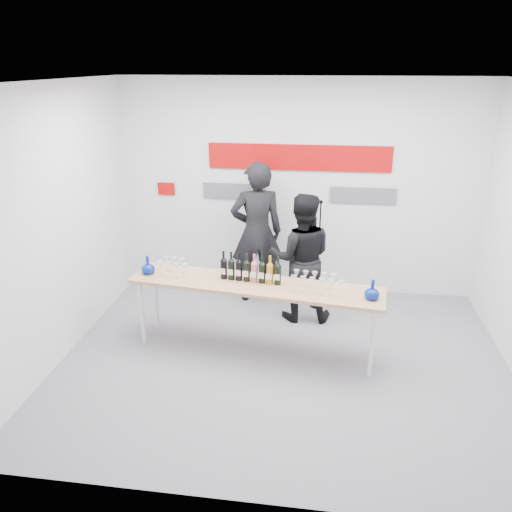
# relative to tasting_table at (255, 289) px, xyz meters

# --- Properties ---
(ground) EXTENTS (5.00, 5.00, 0.00)m
(ground) POSITION_rel_tasting_table_xyz_m (0.35, -0.17, -0.79)
(ground) COLOR slate
(ground) RESTS_ON ground
(back_wall) EXTENTS (5.00, 0.04, 3.00)m
(back_wall) POSITION_rel_tasting_table_xyz_m (0.35, 1.83, 0.71)
(back_wall) COLOR silver
(back_wall) RESTS_ON ground
(signage) EXTENTS (3.38, 0.02, 0.79)m
(signage) POSITION_rel_tasting_table_xyz_m (0.30, 1.80, 1.01)
(signage) COLOR #A60707
(signage) RESTS_ON back_wall
(tasting_table) EXTENTS (2.90, 0.93, 0.86)m
(tasting_table) POSITION_rel_tasting_table_xyz_m (0.00, 0.00, 0.00)
(tasting_table) COLOR tan
(tasting_table) RESTS_ON ground
(wine_bottles) EXTENTS (0.71, 0.16, 0.33)m
(wine_bottles) POSITION_rel_tasting_table_xyz_m (-0.06, 0.06, 0.23)
(wine_bottles) COLOR black
(wine_bottles) RESTS_ON tasting_table
(decanter_left) EXTENTS (0.16, 0.16, 0.21)m
(decanter_left) POSITION_rel_tasting_table_xyz_m (-1.27, 0.12, 0.17)
(decanter_left) COLOR navy
(decanter_left) RESTS_ON tasting_table
(decanter_right) EXTENTS (0.16, 0.16, 0.21)m
(decanter_right) POSITION_rel_tasting_table_xyz_m (1.26, -0.21, 0.17)
(decanter_right) COLOR navy
(decanter_right) RESTS_ON tasting_table
(glasses_left) EXTENTS (0.36, 0.26, 0.18)m
(glasses_left) POSITION_rel_tasting_table_xyz_m (-0.96, 0.11, 0.16)
(glasses_left) COLOR silver
(glasses_left) RESTS_ON tasting_table
(glasses_right) EXTENTS (0.56, 0.29, 0.18)m
(glasses_right) POSITION_rel_tasting_table_xyz_m (0.68, -0.09, 0.16)
(glasses_right) COLOR silver
(glasses_right) RESTS_ON tasting_table
(presenter_left) EXTENTS (0.82, 0.65, 1.97)m
(presenter_left) POSITION_rel_tasting_table_xyz_m (-0.17, 1.38, 0.19)
(presenter_left) COLOR black
(presenter_left) RESTS_ON ground
(presenter_right) EXTENTS (0.86, 0.70, 1.68)m
(presenter_right) POSITION_rel_tasting_table_xyz_m (0.47, 0.89, 0.05)
(presenter_right) COLOR black
(presenter_right) RESTS_ON ground
(mic_stand) EXTENTS (0.18, 0.18, 1.52)m
(mic_stand) POSITION_rel_tasting_table_xyz_m (0.68, 1.23, -0.33)
(mic_stand) COLOR black
(mic_stand) RESTS_ON ground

